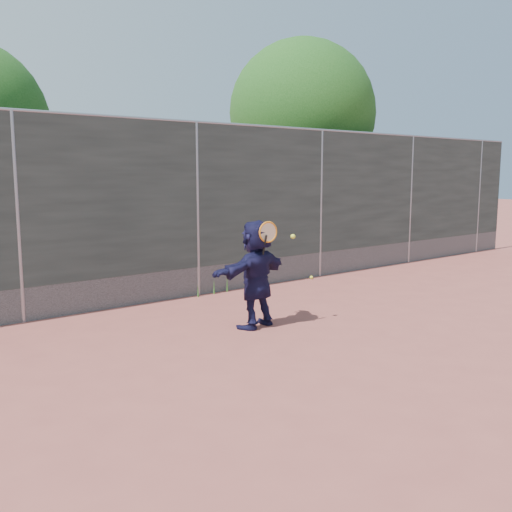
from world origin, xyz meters
TOP-DOWN VIEW (x-y plane):
  - ground at (0.00, 0.00)m, footprint 80.00×80.00m
  - player at (-0.51, 1.22)m, footprint 1.46×0.72m
  - ball_ground at (2.62, 3.35)m, footprint 0.07×0.07m
  - fence at (-0.00, 3.50)m, footprint 20.00×0.06m
  - swing_action at (-0.42, 1.02)m, footprint 0.62×0.14m
  - tree_right at (4.68, 5.75)m, footprint 3.78×3.60m
  - weed_clump at (0.29, 3.38)m, footprint 0.68×0.07m

SIDE VIEW (x-z plane):
  - ground at x=0.00m, z-range 0.00..0.00m
  - ball_ground at x=2.62m, z-range 0.00..0.07m
  - weed_clump at x=0.29m, z-range -0.02..0.28m
  - player at x=-0.51m, z-range 0.00..1.50m
  - swing_action at x=-0.42m, z-range 1.07..1.58m
  - fence at x=0.00m, z-range 0.07..3.09m
  - tree_right at x=4.68m, z-range 0.80..6.19m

